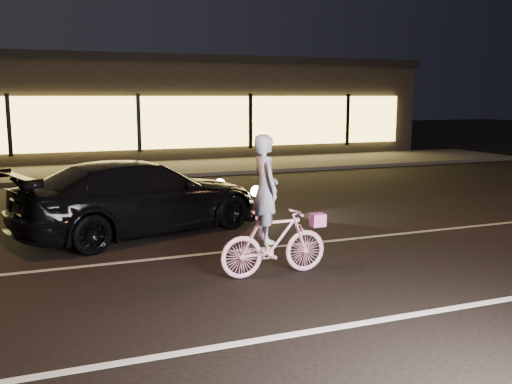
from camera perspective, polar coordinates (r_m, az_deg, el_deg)
name	(u,v)px	position (r m, az deg, el deg)	size (l,w,h in m)	color
ground	(323,282)	(8.25, 6.69, -8.92)	(90.00, 90.00, 0.00)	black
lane_stripe_near	(383,320)	(7.04, 12.54, -12.36)	(60.00, 0.12, 0.01)	silver
lane_stripe_far	(269,247)	(9.98, 1.30, -5.54)	(60.00, 0.10, 0.01)	gray
sidewalk	(149,169)	(20.39, -10.64, 2.24)	(30.00, 4.00, 0.12)	#383533
storefront	(122,107)	(26.13, -13.25, 8.32)	(25.40, 8.42, 4.20)	black
cyclist	(272,226)	(8.28, 1.59, -3.46)	(1.65, 0.57, 2.08)	#FF4081
sedan	(141,197)	(11.10, -11.41, -0.48)	(5.23, 3.39, 1.41)	black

